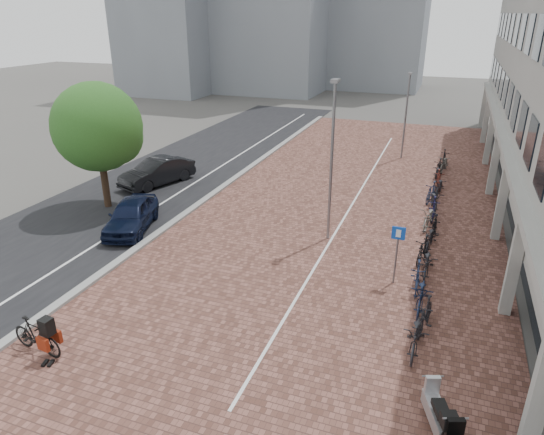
{
  "coord_description": "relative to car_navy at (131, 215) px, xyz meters",
  "views": [
    {
      "loc": [
        6.32,
        -11.16,
        9.02
      ],
      "look_at": [
        0.0,
        6.0,
        1.3
      ],
      "focal_mm": 32.05,
      "sensor_mm": 36.0,
      "label": 1
    }
  ],
  "objects": [
    {
      "name": "parking_line",
      "position": [
        8.7,
        6.57,
        -0.67
      ],
      "size": [
        0.1,
        30.0,
        0.0
      ],
      "primitive_type": "cube",
      "color": "white",
      "rests_on": "plaza_brick"
    },
    {
      "name": "parking_sign",
      "position": [
        11.67,
        -0.78,
        0.78
      ],
      "size": [
        0.47,
        0.09,
        2.24
      ],
      "rotation": [
        0.0,
        0.0,
        -0.0
      ],
      "color": "slate",
      "rests_on": "ground"
    },
    {
      "name": "car_dark",
      "position": [
        -2.35,
        5.8,
        0.04
      ],
      "size": [
        2.92,
        4.73,
        1.47
      ],
      "primitive_type": "imported",
      "rotation": [
        0.0,
        0.0,
        -0.33
      ],
      "color": "black",
      "rests_on": "ground"
    },
    {
      "name": "street_asphalt",
      "position": [
        -2.5,
        6.57,
        -0.7
      ],
      "size": [
        8.0,
        50.0,
        0.03
      ],
      "primitive_type": "cube",
      "color": "black",
      "rests_on": "ground"
    },
    {
      "name": "curb",
      "position": [
        1.4,
        6.57,
        -0.63
      ],
      "size": [
        0.35,
        42.0,
        0.14
      ],
      "primitive_type": "cube",
      "color": "gray",
      "rests_on": "ground"
    },
    {
      "name": "ground",
      "position": [
        6.5,
        -5.43,
        -0.7
      ],
      "size": [
        140.0,
        140.0,
        0.0
      ],
      "primitive_type": "plane",
      "color": "#474442",
      "rests_on": "ground"
    },
    {
      "name": "hero_bike",
      "position": [
        2.6,
        -8.23,
        -0.12
      ],
      "size": [
        1.89,
        0.72,
        1.3
      ],
      "rotation": [
        0.0,
        0.0,
        1.46
      ],
      "color": "black",
      "rests_on": "ground"
    },
    {
      "name": "plaza_brick",
      "position": [
        8.5,
        6.57,
        -0.69
      ],
      "size": [
        14.5,
        42.0,
        0.04
      ],
      "primitive_type": "cube",
      "color": "brown",
      "rests_on": "ground"
    },
    {
      "name": "street_tree",
      "position": [
        -2.74,
        2.08,
        3.21
      ],
      "size": [
        4.23,
        4.23,
        6.16
      ],
      "color": "#382619",
      "rests_on": "ground"
    },
    {
      "name": "scooter_front",
      "position": [
        13.45,
        -7.27,
        -0.14
      ],
      "size": [
        1.02,
        1.7,
        1.12
      ],
      "primitive_type": null,
      "rotation": [
        0.0,
        0.0,
        0.34
      ],
      "color": "#AFAFB4",
      "rests_on": "ground"
    },
    {
      "name": "lamp_far",
      "position": [
        10.05,
        16.12,
        2.06
      ],
      "size": [
        0.12,
        0.12,
        5.52
      ],
      "primitive_type": "cylinder",
      "color": "gray",
      "rests_on": "ground"
    },
    {
      "name": "lane_line",
      "position": [
        -0.5,
        6.57,
        -0.68
      ],
      "size": [
        0.12,
        44.0,
        0.0
      ],
      "primitive_type": "cube",
      "color": "white",
      "rests_on": "street_asphalt"
    },
    {
      "name": "car_navy",
      "position": [
        0.0,
        0.0,
        0.0
      ],
      "size": [
        2.8,
        4.42,
        1.4
      ],
      "primitive_type": "imported",
      "rotation": [
        0.0,
        0.0,
        0.3
      ],
      "color": "black",
      "rests_on": "ground"
    },
    {
      "name": "lamp_near",
      "position": [
        8.52,
        2.07,
        2.62
      ],
      "size": [
        0.12,
        0.12,
        6.65
      ],
      "primitive_type": "cylinder",
      "color": "slate",
      "rests_on": "ground"
    },
    {
      "name": "shoes",
      "position": [
        3.24,
        -8.61,
        -0.66
      ],
      "size": [
        0.41,
        0.37,
        0.09
      ],
      "primitive_type": null,
      "rotation": [
        0.0,
        0.0,
        0.26
      ],
      "color": "black",
      "rests_on": "ground"
    },
    {
      "name": "bike_row",
      "position": [
        12.67,
        5.22,
        -0.18
      ],
      "size": [
        1.34,
        21.43,
        1.05
      ],
      "color": "#222227",
      "rests_on": "ground"
    }
  ]
}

